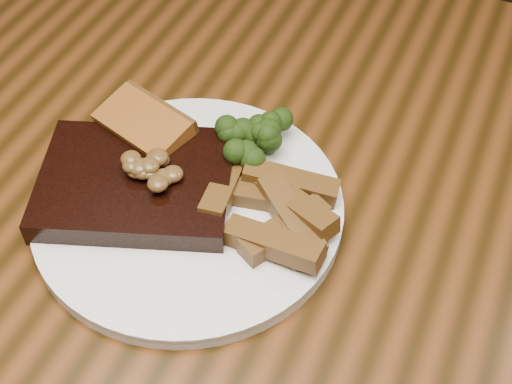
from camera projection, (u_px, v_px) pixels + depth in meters
dining_table at (245, 250)px, 0.79m from camera, size 1.60×0.90×0.75m
chair_far at (445, 56)px, 1.27m from camera, size 0.49×0.49×0.91m
plate at (189, 209)px, 0.70m from camera, size 0.37×0.37×0.01m
steak at (136, 184)px, 0.70m from camera, size 0.22×0.20×0.03m
steak_bone at (102, 235)px, 0.66m from camera, size 0.14×0.06×0.02m
mushroom_pile at (141, 167)px, 0.67m from camera, size 0.06×0.06×0.03m
garlic_bread at (146, 139)px, 0.74m from camera, size 0.11×0.08×0.02m
potato_wedges at (269, 221)px, 0.67m from camera, size 0.12×0.12×0.02m
broccoli_cluster at (259, 144)px, 0.72m from camera, size 0.07×0.07×0.04m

